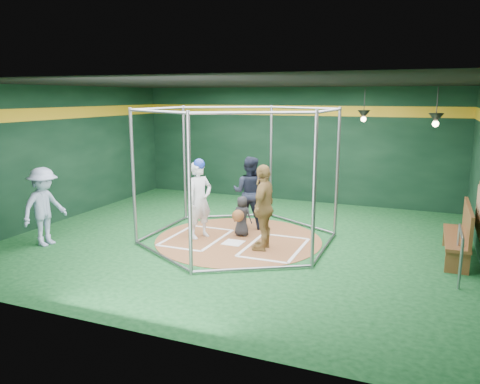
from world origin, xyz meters
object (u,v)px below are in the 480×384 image
at_px(batter_figure, 200,199).
at_px(umpire, 249,192).
at_px(visitor_leopard, 264,207).
at_px(dugout_bench, 462,232).

distance_m(batter_figure, umpire, 1.44).
bearing_deg(visitor_leopard, dugout_bench, 100.35).
distance_m(umpire, dugout_bench, 4.82).
relative_size(umpire, dugout_bench, 0.93).
height_order(batter_figure, visitor_leopard, batter_figure).
bearing_deg(umpire, batter_figure, 54.31).
height_order(batter_figure, umpire, batter_figure).
height_order(batter_figure, dugout_bench, batter_figure).
distance_m(batter_figure, dugout_bench, 5.57).
xyz_separation_m(visitor_leopard, dugout_bench, (3.89, 0.87, -0.36)).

